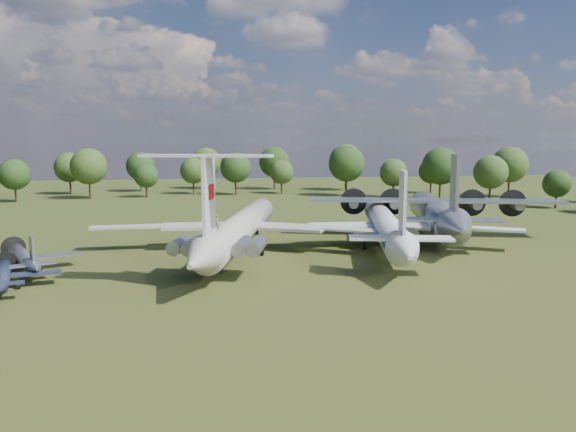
{
  "coord_description": "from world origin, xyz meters",
  "views": [
    {
      "loc": [
        -3.02,
        -70.53,
        14.66
      ],
      "look_at": [
        9.12,
        0.28,
        5.0
      ],
      "focal_mm": 35.0,
      "sensor_mm": 36.0,
      "label": 1
    }
  ],
  "objects": [
    {
      "name": "small_prop_west",
      "position": [
        -21.72,
        -12.43,
        1.08
      ],
      "size": [
        14.21,
        17.02,
        2.17
      ],
      "primitive_type": null,
      "rotation": [
        0.0,
        0.0,
        0.26
      ],
      "color": "black",
      "rests_on": "ground"
    },
    {
      "name": "il62_airliner",
      "position": [
        3.24,
        2.58,
        2.61
      ],
      "size": [
        53.44,
        62.09,
        5.22
      ],
      "primitive_type": null,
      "rotation": [
        0.0,
        0.0,
        -0.26
      ],
      "color": "beige",
      "rests_on": "ground"
    },
    {
      "name": "small_prop_northwest",
      "position": [
        -21.8,
        -4.85,
        1.22
      ],
      "size": [
        17.97,
        20.17,
        2.44
      ],
      "primitive_type": null,
      "rotation": [
        0.0,
        0.0,
        0.43
      ],
      "color": "#ACAEB4",
      "rests_on": "ground"
    },
    {
      "name": "an12_transport",
      "position": [
        33.64,
        9.57,
        2.83
      ],
      "size": [
        48.59,
        51.73,
        5.65
      ],
      "primitive_type": null,
      "rotation": [
        0.0,
        0.0,
        -0.27
      ],
      "color": "#9FA1A7",
      "rests_on": "ground"
    },
    {
      "name": "ground",
      "position": [
        0.0,
        0.0,
        0.0
      ],
      "size": [
        300.0,
        300.0,
        0.0
      ],
      "primitive_type": "plane",
      "color": "#244015",
      "rests_on": "ground"
    },
    {
      "name": "tu104_jet",
      "position": [
        22.99,
        2.05,
        2.45
      ],
      "size": [
        47.42,
        56.38,
        4.9
      ],
      "primitive_type": null,
      "rotation": [
        0.0,
        0.0,
        -0.24
      ],
      "color": "silver",
      "rests_on": "ground"
    },
    {
      "name": "person_on_il62",
      "position": [
        -0.58,
        -11.53,
        6.1
      ],
      "size": [
        0.7,
        0.52,
        1.75
      ],
      "primitive_type": "imported",
      "rotation": [
        0.0,
        0.0,
        2.97
      ],
      "color": "olive",
      "rests_on": "il62_airliner"
    }
  ]
}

